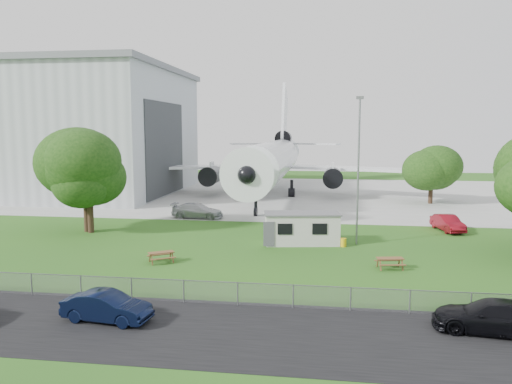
# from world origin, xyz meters

# --- Properties ---
(ground) EXTENTS (160.00, 160.00, 0.00)m
(ground) POSITION_xyz_m (0.00, 0.00, 0.00)
(ground) COLOR #356D1C
(asphalt_strip) EXTENTS (120.00, 8.00, 0.02)m
(asphalt_strip) POSITION_xyz_m (0.00, -13.00, 0.01)
(asphalt_strip) COLOR black
(asphalt_strip) RESTS_ON ground
(concrete_apron) EXTENTS (120.00, 46.00, 0.03)m
(concrete_apron) POSITION_xyz_m (0.00, 38.00, 0.01)
(concrete_apron) COLOR #B7B7B2
(concrete_apron) RESTS_ON ground
(hangar) EXTENTS (43.00, 31.00, 18.55)m
(hangar) POSITION_xyz_m (-37.97, 36.00, 9.41)
(hangar) COLOR #B2B7BC
(hangar) RESTS_ON ground
(airliner) EXTENTS (46.36, 47.73, 17.69)m
(airliner) POSITION_xyz_m (-2.00, 35.86, 5.27)
(airliner) COLOR white
(airliner) RESTS_ON ground
(site_cabin) EXTENTS (6.93, 3.65, 2.62)m
(site_cabin) POSITION_xyz_m (3.70, 5.77, 1.31)
(site_cabin) COLOR beige
(site_cabin) RESTS_ON ground
(picnic_west) EXTENTS (2.32, 2.23, 0.76)m
(picnic_west) POSITION_xyz_m (-5.98, -1.56, 0.00)
(picnic_west) COLOR brown
(picnic_west) RESTS_ON ground
(picnic_east) EXTENTS (2.03, 1.79, 0.76)m
(picnic_east) POSITION_xyz_m (10.04, -0.94, 0.00)
(picnic_east) COLOR brown
(picnic_east) RESTS_ON ground
(fence) EXTENTS (58.00, 0.04, 1.30)m
(fence) POSITION_xyz_m (0.00, -9.50, 0.00)
(fence) COLOR gray
(fence) RESTS_ON ground
(lamp_mast) EXTENTS (0.16, 0.16, 12.00)m
(lamp_mast) POSITION_xyz_m (8.20, 6.20, 6.00)
(lamp_mast) COLOR slate
(lamp_mast) RESTS_ON ground
(tree_west_big) EXTENTS (8.14, 8.14, 10.24)m
(tree_west_big) POSITION_xyz_m (-16.43, 8.04, 6.16)
(tree_west_big) COLOR #382619
(tree_west_big) RESTS_ON ground
(tree_west_small) EXTENTS (6.40, 6.40, 8.16)m
(tree_west_small) POSITION_xyz_m (-15.86, 7.63, 4.94)
(tree_west_small) COLOR #382619
(tree_west_small) RESTS_ON ground
(tree_far_apron) EXTENTS (6.85, 6.85, 8.07)m
(tree_far_apron) POSITION_xyz_m (18.91, 30.77, 4.63)
(tree_far_apron) COLOR #382619
(tree_far_apron) RESTS_ON ground
(car_centre_sedan) EXTENTS (4.62, 2.12, 1.47)m
(car_centre_sedan) POSITION_xyz_m (-5.02, -12.61, 0.73)
(car_centre_sedan) COLOR black
(car_centre_sedan) RESTS_ON ground
(car_east_van) EXTENTS (5.59, 2.94, 1.54)m
(car_east_van) POSITION_xyz_m (13.41, -11.41, 0.77)
(car_east_van) COLOR black
(car_east_van) RESTS_ON ground
(car_ne_sedan) EXTENTS (2.54, 4.80, 1.50)m
(car_ne_sedan) POSITION_xyz_m (16.97, 12.89, 0.75)
(car_ne_sedan) COLOR maroon
(car_ne_sedan) RESTS_ON ground
(car_apron_van) EXTENTS (5.66, 2.57, 1.61)m
(car_apron_van) POSITION_xyz_m (-8.01, 16.28, 0.80)
(car_apron_van) COLOR #ADB0B5
(car_apron_van) RESTS_ON ground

